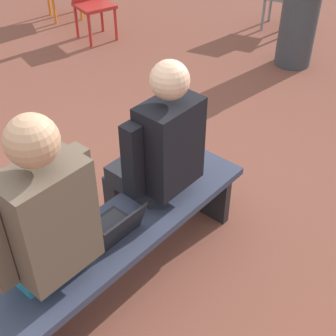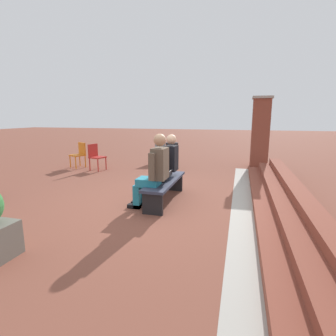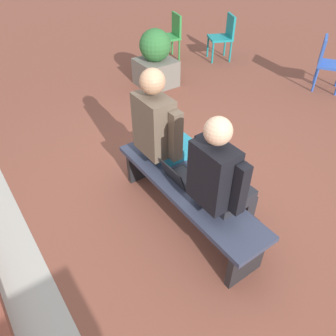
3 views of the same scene
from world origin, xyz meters
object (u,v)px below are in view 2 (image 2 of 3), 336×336
plastic_chair_by_pillar (79,153)px  plastic_chair_far_right (160,150)px  laptop (164,178)px  plastic_chair_far_left (96,155)px  person_student (167,164)px  person_adult (154,170)px  litter_bin (172,155)px  bench (165,184)px

plastic_chair_by_pillar → plastic_chair_far_right: (-1.61, 2.40, 0.00)m
laptop → plastic_chair_far_left: (-2.57, -3.07, -0.02)m
person_student → plastic_chair_far_right: person_student is taller
person_student → plastic_chair_far_left: 3.67m
person_adult → litter_bin: (-3.91, -0.67, -0.31)m
person_student → litter_bin: size_ratio=1.57×
bench → person_adult: 0.62m
person_student → plastic_chair_far_right: (-4.02, -1.38, -0.24)m
plastic_chair_far_left → plastic_chair_far_right: size_ratio=1.00×
laptop → plastic_chair_by_pillar: plastic_chair_by_pillar is taller
person_adult → plastic_chair_far_right: bearing=-164.1°
person_adult → laptop: person_adult is taller
bench → plastic_chair_far_right: (-4.37, -1.45, 0.13)m
plastic_chair_far_right → litter_bin: litter_bin is taller
plastic_chair_by_pillar → litter_bin: size_ratio=0.98×
laptop → litter_bin: bearing=-167.8°
laptop → plastic_chair_far_right: 4.70m
plastic_chair_by_pillar → plastic_chair_far_right: bearing=124.0°
bench → laptop: 0.17m
plastic_chair_far_left → person_student: bearing=54.6°
bench → person_student: 0.51m
laptop → plastic_chair_far_right: size_ratio=0.38×
person_student → laptop: person_student is taller
bench → person_student: bearing=-169.2°
litter_bin → plastic_chair_far_left: bearing=-67.6°
plastic_chair_by_pillar → plastic_chair_far_left: bearing=70.5°
plastic_chair_far_left → plastic_chair_far_right: (-1.89, 1.60, 0.00)m
person_student → plastic_chair_far_right: size_ratio=1.61×
person_adult → litter_bin: 3.98m
person_student → plastic_chair_far_left: bearing=-125.4°
person_adult → plastic_chair_by_pillar: size_ratio=1.69×
bench → laptop: (0.10, 0.01, 0.15)m
person_student → person_adult: size_ratio=0.95×
bench → person_adult: bearing=-8.5°
laptop → litter_bin: (-3.52, -0.76, -0.07)m
person_adult → plastic_chair_by_pillar: bearing=-130.6°
bench → plastic_chair_by_pillar: plastic_chair_by_pillar is taller
person_adult → laptop: (-0.38, 0.08, -0.25)m
laptop → plastic_chair_far_right: plastic_chair_far_right is taller
person_student → litter_bin: (-3.07, -0.68, -0.29)m
plastic_chair_by_pillar → plastic_chair_far_left: (0.28, 0.79, 0.00)m
bench → plastic_chair_far_right: 4.61m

